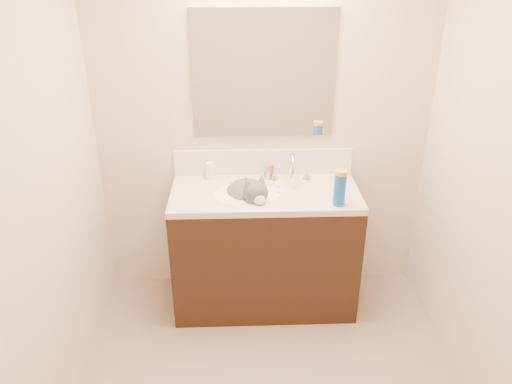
{
  "coord_description": "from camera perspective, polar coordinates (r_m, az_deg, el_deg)",
  "views": [
    {
      "loc": [
        -0.16,
        -1.87,
        2.26
      ],
      "look_at": [
        -0.06,
        0.92,
        0.88
      ],
      "focal_mm": 35.0,
      "sensor_mm": 36.0,
      "label": 1
    }
  ],
  "objects": [
    {
      "name": "toothbrush",
      "position": [
        3.21,
        2.51,
        0.54
      ],
      "size": [
        0.02,
        0.15,
        0.01
      ],
      "primitive_type": "cube",
      "rotation": [
        0.0,
        0.0,
        -0.02
      ],
      "color": "white",
      "rests_on": "counter_slab"
    },
    {
      "name": "basin",
      "position": [
        3.17,
        -1.1,
        -1.32
      ],
      "size": [
        0.45,
        0.36,
        0.14
      ],
      "primitive_type": "ellipsoid",
      "color": "white",
      "rests_on": "vanity_cabinet"
    },
    {
      "name": "spray_can",
      "position": [
        3.0,
        9.53,
        0.28
      ],
      "size": [
        0.09,
        0.09,
        0.2
      ],
      "primitive_type": "cylinder",
      "rotation": [
        0.0,
        0.0,
        -0.21
      ],
      "color": "#1952B3",
      "rests_on": "counter_slab"
    },
    {
      "name": "pill_label",
      "position": [
        3.34,
        -5.22,
        2.23
      ],
      "size": [
        0.07,
        0.07,
        0.04
      ],
      "primitive_type": "cylinder",
      "rotation": [
        0.0,
        0.0,
        0.39
      ],
      "color": "orange",
      "rests_on": "pill_bottle"
    },
    {
      "name": "pill_bottle",
      "position": [
        3.34,
        -5.23,
        2.44
      ],
      "size": [
        0.08,
        0.08,
        0.11
      ],
      "primitive_type": "cylinder",
      "rotation": [
        0.0,
        0.0,
        0.39
      ],
      "color": "white",
      "rests_on": "counter_slab"
    },
    {
      "name": "counter_slab",
      "position": [
        3.18,
        1.05,
        -0.23
      ],
      "size": [
        1.2,
        0.55,
        0.04
      ],
      "primitive_type": "cube",
      "color": "beige",
      "rests_on": "vanity_cabinet"
    },
    {
      "name": "vanity_cabinet",
      "position": [
        3.39,
        0.99,
        -6.74
      ],
      "size": [
        1.2,
        0.55,
        0.82
      ],
      "primitive_type": "cube",
      "color": "black",
      "rests_on": "ground"
    },
    {
      "name": "silver_jar",
      "position": [
        3.33,
        1.24,
        2.04
      ],
      "size": [
        0.06,
        0.06,
        0.06
      ],
      "primitive_type": "cylinder",
      "rotation": [
        0.0,
        0.0,
        -0.13
      ],
      "color": "#B7B7BC",
      "rests_on": "counter_slab"
    },
    {
      "name": "faucet",
      "position": [
        3.27,
        4.08,
        2.55
      ],
      "size": [
        0.28,
        0.2,
        0.21
      ],
      "color": "silver",
      "rests_on": "counter_slab"
    },
    {
      "name": "spray_cap",
      "position": [
        2.96,
        9.68,
        2.05
      ],
      "size": [
        0.09,
        0.09,
        0.04
      ],
      "primitive_type": "cylinder",
      "rotation": [
        0.0,
        0.0,
        -0.21
      ],
      "color": "#FEAF1A",
      "rests_on": "spray_can"
    },
    {
      "name": "backsplash",
      "position": [
        3.37,
        0.82,
        3.44
      ],
      "size": [
        1.2,
        0.02,
        0.18
      ],
      "primitive_type": "cube",
      "color": "silver",
      "rests_on": "counter_slab"
    },
    {
      "name": "cat",
      "position": [
        3.17,
        -0.82,
        -0.47
      ],
      "size": [
        0.41,
        0.44,
        0.32
      ],
      "rotation": [
        0.0,
        0.0,
        0.34
      ],
      "color": "#4A484A",
      "rests_on": "basin"
    },
    {
      "name": "mirror",
      "position": [
        3.19,
        0.89,
        13.25
      ],
      "size": [
        0.9,
        0.02,
        0.8
      ],
      "primitive_type": "cube",
      "color": "white",
      "rests_on": "room_shell"
    },
    {
      "name": "room_shell",
      "position": [
        2.03,
        2.67,
        3.86
      ],
      "size": [
        2.24,
        2.54,
        2.52
      ],
      "color": "beige",
      "rests_on": "ground"
    },
    {
      "name": "toothbrush_head",
      "position": [
        3.21,
        2.51,
        0.57
      ],
      "size": [
        0.02,
        0.03,
        0.01
      ],
      "primitive_type": "cube",
      "rotation": [
        0.0,
        0.0,
        -0.02
      ],
      "color": "#6FA5EC",
      "rests_on": "counter_slab"
    },
    {
      "name": "amber_bottle",
      "position": [
        3.35,
        1.74,
        2.44
      ],
      "size": [
        0.04,
        0.04,
        0.09
      ],
      "primitive_type": "cylinder",
      "rotation": [
        0.0,
        0.0,
        0.15
      ],
      "color": "#CE5918",
      "rests_on": "counter_slab"
    }
  ]
}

